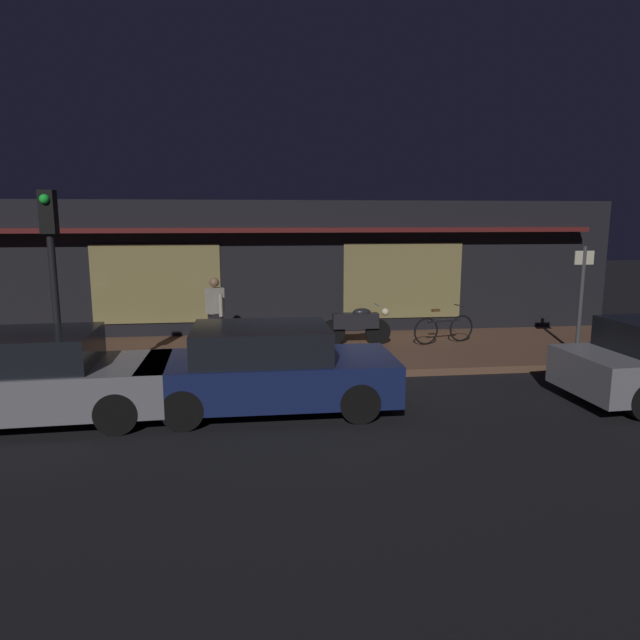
{
  "coord_description": "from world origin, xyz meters",
  "views": [
    {
      "loc": [
        -0.86,
        -9.84,
        3.16
      ],
      "look_at": [
        0.66,
        2.4,
        0.95
      ],
      "focal_mm": 32.15,
      "sensor_mm": 36.0,
      "label": 1
    }
  ],
  "objects_px": {
    "parked_car_far": "(268,369)",
    "bicycle_parked": "(444,329)",
    "sign_post": "(581,294)",
    "traffic_light_pole": "(52,260)",
    "parked_car_near": "(30,378)",
    "person_photographer": "(215,312)",
    "motorcycle": "(357,324)"
  },
  "relations": [
    {
      "from": "motorcycle",
      "to": "person_photographer",
      "type": "distance_m",
      "value": 3.35
    },
    {
      "from": "bicycle_parked",
      "to": "traffic_light_pole",
      "type": "height_order",
      "value": "traffic_light_pole"
    },
    {
      "from": "sign_post",
      "to": "traffic_light_pole",
      "type": "bearing_deg",
      "value": -170.27
    },
    {
      "from": "traffic_light_pole",
      "to": "sign_post",
      "type": "bearing_deg",
      "value": 9.73
    },
    {
      "from": "person_photographer",
      "to": "parked_car_far",
      "type": "bearing_deg",
      "value": -74.85
    },
    {
      "from": "person_photographer",
      "to": "bicycle_parked",
      "type": "bearing_deg",
      "value": 0.14
    },
    {
      "from": "parked_car_far",
      "to": "parked_car_near",
      "type": "bearing_deg",
      "value": -178.51
    },
    {
      "from": "motorcycle",
      "to": "person_photographer",
      "type": "relative_size",
      "value": 1.02
    },
    {
      "from": "motorcycle",
      "to": "sign_post",
      "type": "xyz_separation_m",
      "value": [
        4.71,
        -1.57,
        0.86
      ]
    },
    {
      "from": "bicycle_parked",
      "to": "parked_car_far",
      "type": "xyz_separation_m",
      "value": [
        -4.38,
        -3.96,
        0.2
      ]
    },
    {
      "from": "parked_car_near",
      "to": "parked_car_far",
      "type": "bearing_deg",
      "value": 1.49
    },
    {
      "from": "parked_car_far",
      "to": "bicycle_parked",
      "type": "bearing_deg",
      "value": 42.08
    },
    {
      "from": "person_photographer",
      "to": "parked_car_far",
      "type": "xyz_separation_m",
      "value": [
        1.07,
        -3.94,
        -0.32
      ]
    },
    {
      "from": "motorcycle",
      "to": "person_photographer",
      "type": "xyz_separation_m",
      "value": [
        -3.33,
        -0.13,
        0.38
      ]
    },
    {
      "from": "parked_car_near",
      "to": "parked_car_far",
      "type": "xyz_separation_m",
      "value": [
        3.69,
        0.1,
        0.0
      ]
    },
    {
      "from": "bicycle_parked",
      "to": "sign_post",
      "type": "xyz_separation_m",
      "value": [
        2.59,
        -1.45,
        1.0
      ]
    },
    {
      "from": "bicycle_parked",
      "to": "person_photographer",
      "type": "xyz_separation_m",
      "value": [
        -5.45,
        -0.01,
        0.52
      ]
    },
    {
      "from": "motorcycle",
      "to": "person_photographer",
      "type": "bearing_deg",
      "value": -177.73
    },
    {
      "from": "sign_post",
      "to": "traffic_light_pole",
      "type": "relative_size",
      "value": 0.67
    },
    {
      "from": "sign_post",
      "to": "parked_car_far",
      "type": "distance_m",
      "value": 7.45
    },
    {
      "from": "bicycle_parked",
      "to": "traffic_light_pole",
      "type": "xyz_separation_m",
      "value": [
        -7.87,
        -3.25,
        1.97
      ]
    },
    {
      "from": "person_photographer",
      "to": "parked_car_far",
      "type": "distance_m",
      "value": 4.1
    },
    {
      "from": "parked_car_near",
      "to": "bicycle_parked",
      "type": "bearing_deg",
      "value": 26.65
    },
    {
      "from": "sign_post",
      "to": "parked_car_near",
      "type": "bearing_deg",
      "value": -166.3
    },
    {
      "from": "motorcycle",
      "to": "person_photographer",
      "type": "height_order",
      "value": "person_photographer"
    },
    {
      "from": "bicycle_parked",
      "to": "parked_car_far",
      "type": "height_order",
      "value": "parked_car_far"
    },
    {
      "from": "person_photographer",
      "to": "sign_post",
      "type": "distance_m",
      "value": 8.18
    },
    {
      "from": "sign_post",
      "to": "person_photographer",
      "type": "bearing_deg",
      "value": 169.85
    },
    {
      "from": "bicycle_parked",
      "to": "parked_car_near",
      "type": "bearing_deg",
      "value": -153.35
    },
    {
      "from": "person_photographer",
      "to": "parked_car_near",
      "type": "relative_size",
      "value": 0.4
    },
    {
      "from": "person_photographer",
      "to": "sign_post",
      "type": "bearing_deg",
      "value": -10.15
    },
    {
      "from": "motorcycle",
      "to": "bicycle_parked",
      "type": "height_order",
      "value": "motorcycle"
    }
  ]
}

